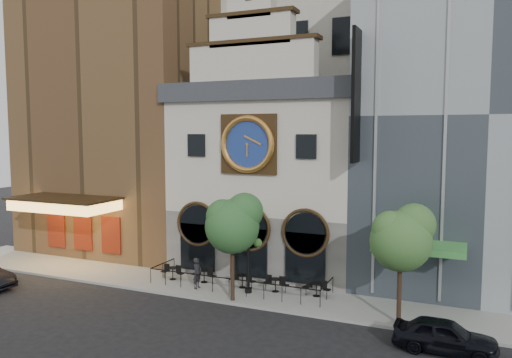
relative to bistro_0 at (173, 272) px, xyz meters
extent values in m
plane|color=black|center=(4.48, -2.35, -0.61)|extent=(120.00, 120.00, 0.00)
cube|color=gray|center=(4.48, 0.15, -0.54)|extent=(44.00, 5.00, 0.15)
cube|color=#605E5B|center=(4.48, 5.65, 1.54)|extent=(12.00, 8.00, 4.00)
cube|color=beige|center=(4.48, 5.65, 7.04)|extent=(12.00, 8.00, 7.00)
cube|color=#2D3035|center=(4.48, 5.65, 11.14)|extent=(12.60, 8.60, 1.20)
cube|color=black|center=(4.48, 1.57, 7.94)|extent=(3.60, 0.25, 3.60)
cylinder|color=navy|center=(4.48, 1.43, 7.94)|extent=(3.10, 0.12, 3.10)
torus|color=#CF8C3C|center=(4.48, 1.35, 7.94)|extent=(3.46, 0.36, 3.46)
cube|color=brown|center=(-8.52, 7.65, 12.04)|extent=(14.00, 12.00, 25.00)
cube|color=#FFBF59|center=(-8.52, -0.05, 3.74)|extent=(7.00, 3.40, 0.70)
cube|color=black|center=(-8.52, -0.05, 4.19)|extent=(7.40, 3.80, 0.15)
cube|color=maroon|center=(-8.52, 1.60, 1.54)|extent=(5.60, 0.15, 2.60)
cube|color=gray|center=(17.48, 7.65, 9.54)|extent=(14.00, 12.00, 20.00)
cube|color=#439344|center=(14.48, 0.45, 2.84)|extent=(4.50, 2.40, 0.35)
cube|color=black|center=(11.08, 0.65, 10.54)|extent=(0.18, 1.60, 7.00)
cube|color=beige|center=(4.48, 17.65, 19.39)|extent=(20.00, 16.00, 40.00)
cylinder|color=black|center=(0.00, 0.00, 0.28)|extent=(0.68, 0.68, 0.03)
cylinder|color=black|center=(0.00, 0.00, -0.09)|extent=(0.06, 0.06, 0.72)
cylinder|color=black|center=(2.08, 0.26, 0.28)|extent=(0.68, 0.68, 0.03)
cylinder|color=black|center=(2.08, 0.26, -0.09)|extent=(0.06, 0.06, 0.72)
cylinder|color=black|center=(4.66, 0.24, 0.28)|extent=(0.68, 0.68, 0.03)
cylinder|color=black|center=(4.66, 0.24, -0.09)|extent=(0.06, 0.06, 0.72)
cylinder|color=black|center=(6.71, 0.32, 0.28)|extent=(0.68, 0.68, 0.03)
cylinder|color=black|center=(6.71, 0.32, -0.09)|extent=(0.06, 0.06, 0.72)
cylinder|color=black|center=(9.09, 0.48, 0.28)|extent=(0.68, 0.68, 0.03)
cylinder|color=black|center=(9.09, 0.48, -0.09)|extent=(0.06, 0.06, 0.72)
imported|color=black|center=(16.00, -3.92, 0.11)|extent=(4.25, 1.77, 1.44)
imported|color=black|center=(2.27, -0.90, 0.44)|extent=(0.48, 0.69, 1.80)
cylinder|color=black|center=(5.35, -0.45, 1.76)|extent=(0.16, 0.16, 4.45)
cylinder|color=black|center=(5.35, -0.45, -0.33)|extent=(0.39, 0.39, 0.27)
sphere|color=white|center=(5.35, -0.45, 4.17)|extent=(0.53, 0.53, 0.53)
sphere|color=#305321|center=(4.85, -0.62, 2.43)|extent=(0.50, 0.50, 0.50)
sphere|color=#305321|center=(5.86, -0.28, 2.43)|extent=(0.50, 0.50, 0.50)
cylinder|color=#382619|center=(5.09, -1.95, 1.12)|extent=(0.23, 0.23, 3.17)
sphere|color=#235522|center=(5.09, -1.95, 3.61)|extent=(2.94, 2.94, 2.94)
sphere|color=#235522|center=(5.66, -1.61, 4.40)|extent=(2.04, 2.04, 2.04)
sphere|color=#235522|center=(4.64, -2.18, 4.18)|extent=(1.81, 1.81, 1.81)
cylinder|color=#382619|center=(13.84, -1.77, 1.09)|extent=(0.22, 0.22, 3.11)
sphere|color=#336126|center=(13.84, -1.77, 3.54)|extent=(2.89, 2.89, 2.89)
sphere|color=#336126|center=(14.40, -1.44, 4.32)|extent=(2.00, 2.00, 2.00)
sphere|color=#336126|center=(13.39, -2.00, 4.09)|extent=(1.78, 1.78, 1.78)
camera|label=1|loc=(16.75, -25.69, 8.65)|focal=35.00mm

